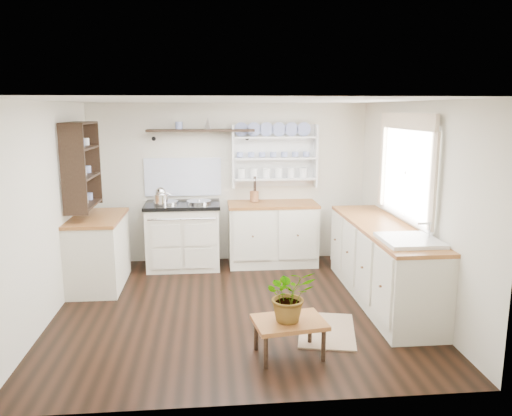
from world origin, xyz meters
name	(u,v)px	position (x,y,z in m)	size (l,w,h in m)	color
floor	(237,308)	(0.00, 0.00, 0.00)	(4.00, 3.80, 0.01)	black
wall_back	(229,183)	(0.00, 1.90, 1.15)	(4.00, 0.02, 2.30)	beige
wall_right	(414,205)	(2.00, 0.00, 1.15)	(0.02, 3.80, 2.30)	beige
wall_left	(47,212)	(-2.00, 0.00, 1.15)	(0.02, 3.80, 2.30)	beige
ceiling	(236,101)	(0.00, 0.00, 2.30)	(4.00, 3.80, 0.01)	white
window	(406,167)	(1.95, 0.15, 1.56)	(0.08, 1.55, 1.22)	white
aga_cooker	(183,235)	(-0.67, 1.57, 0.47)	(1.04, 0.72, 0.96)	silver
back_cabinets	(272,233)	(0.60, 1.60, 0.46)	(1.27, 0.63, 0.90)	beige
right_cabinets	(382,262)	(1.70, 0.10, 0.46)	(0.62, 2.43, 0.90)	beige
belfast_sink	(409,252)	(1.70, -0.65, 0.80)	(0.55, 0.60, 0.45)	white
left_cabinets	(99,250)	(-1.70, 0.90, 0.46)	(0.62, 1.13, 0.90)	beige
plate_rack	(274,155)	(0.65, 1.86, 1.56)	(1.20, 0.22, 0.90)	white
high_shelf	(201,131)	(-0.40, 1.78, 1.91)	(1.50, 0.29, 0.16)	black
left_shelving	(81,165)	(-1.84, 0.90, 1.55)	(0.28, 0.80, 1.05)	black
kettle	(161,196)	(-0.95, 1.45, 1.05)	(0.19, 0.19, 0.23)	silver
utensil_crock	(254,196)	(0.35, 1.68, 0.98)	(0.13, 0.13, 0.15)	#985F37
center_table	(289,325)	(0.40, -1.16, 0.30)	(0.69, 0.54, 0.34)	brown
potted_plant	(290,295)	(0.40, -1.16, 0.59)	(0.44, 0.38, 0.49)	#3F7233
floor_rug	(327,330)	(0.87, -0.69, 0.01)	(0.55, 0.85, 0.02)	brown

